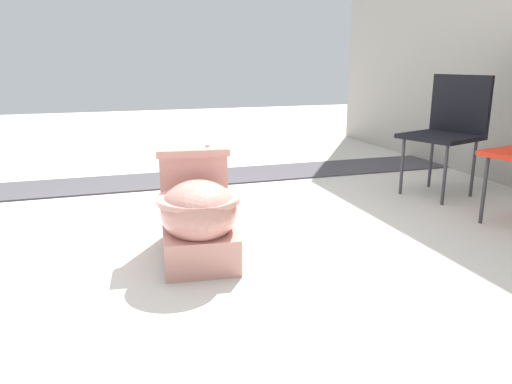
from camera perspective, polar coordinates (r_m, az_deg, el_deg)
ground_plane at (r=2.77m, az=-6.91°, el=-5.01°), size 14.00×14.00×0.00m
gravel_strip at (r=4.12m, az=-3.65°, el=1.85°), size 0.56×8.00×0.01m
toilet at (r=2.43m, az=-6.73°, el=-2.39°), size 0.67×0.44×0.52m
folding_chair_left at (r=3.77m, az=21.29°, el=7.43°), size 0.56×0.56×0.83m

